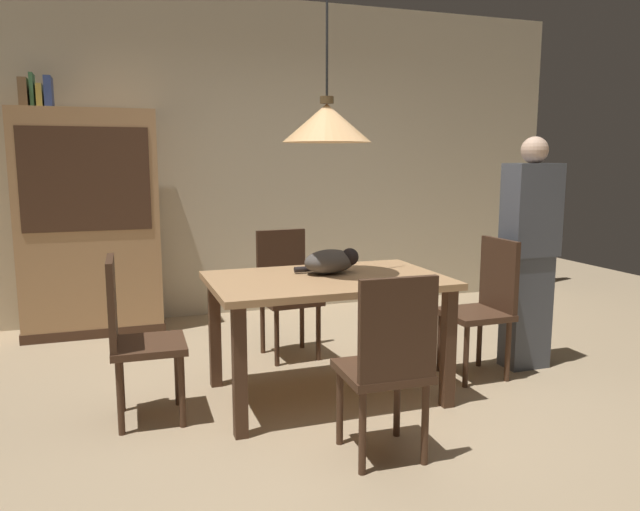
{
  "coord_description": "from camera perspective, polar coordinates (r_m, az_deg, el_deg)",
  "views": [
    {
      "loc": [
        -1.26,
        -3.03,
        1.46
      ],
      "look_at": [
        -0.02,
        0.56,
        0.85
      ],
      "focal_mm": 34.12,
      "sensor_mm": 36.0,
      "label": 1
    }
  ],
  "objects": [
    {
      "name": "person_standing",
      "position": [
        4.43,
        19.01,
        0.15
      ],
      "size": [
        0.36,
        0.22,
        1.6
      ],
      "color": "#4C515B",
      "rests_on": "ground"
    },
    {
      "name": "chair_right_side",
      "position": [
        4.22,
        15.21,
        -4.17
      ],
      "size": [
        0.4,
        0.4,
        0.93
      ],
      "color": "#472D1E",
      "rests_on": "ground"
    },
    {
      "name": "book_brown_thick",
      "position": [
        5.4,
        -26.0,
        13.54
      ],
      "size": [
        0.06,
        0.24,
        0.22
      ],
      "primitive_type": "cube",
      "color": "brown",
      "rests_on": "hutch_bookcase"
    },
    {
      "name": "book_green_slim",
      "position": [
        5.4,
        -25.36,
        13.8
      ],
      "size": [
        0.03,
        0.2,
        0.26
      ],
      "primitive_type": "cube",
      "color": "#427A4C",
      "rests_on": "hutch_bookcase"
    },
    {
      "name": "pendant_lamp",
      "position": [
        3.6,
        0.64,
        12.37
      ],
      "size": [
        0.52,
        0.52,
        1.3
      ],
      "color": "#E0A86B"
    },
    {
      "name": "chair_far_back",
      "position": [
        4.53,
        -3.22,
        -2.98
      ],
      "size": [
        0.43,
        0.43,
        0.93
      ],
      "color": "#472D1E",
      "rests_on": "ground"
    },
    {
      "name": "book_yellow_short",
      "position": [
        5.39,
        -24.78,
        13.42
      ],
      "size": [
        0.04,
        0.2,
        0.18
      ],
      "primitive_type": "cube",
      "color": "gold",
      "rests_on": "hutch_bookcase"
    },
    {
      "name": "chair_left_side",
      "position": [
        3.52,
        -17.11,
        -6.91
      ],
      "size": [
        0.41,
        0.41,
        0.93
      ],
      "color": "#472D1E",
      "rests_on": "ground"
    },
    {
      "name": "cat_sleeping",
      "position": [
        3.77,
        1.07,
        -0.54
      ],
      "size": [
        0.4,
        0.29,
        0.16
      ],
      "color": "#4C4742",
      "rests_on": "dining_table"
    },
    {
      "name": "back_wall",
      "position": [
        5.81,
        -6.67,
        8.95
      ],
      "size": [
        6.4,
        0.1,
        2.9
      ],
      "primitive_type": "cube",
      "color": "beige",
      "rests_on": "ground"
    },
    {
      "name": "hutch_bookcase",
      "position": [
        5.38,
        -20.79,
        2.44
      ],
      "size": [
        1.12,
        0.45,
        1.85
      ],
      "color": "tan",
      "rests_on": "ground"
    },
    {
      "name": "dining_table",
      "position": [
        3.68,
        0.61,
        -3.58
      ],
      "size": [
        1.4,
        0.9,
        0.75
      ],
      "color": "tan",
      "rests_on": "ground"
    },
    {
      "name": "book_blue_wide",
      "position": [
        5.39,
        -24.09,
        13.78
      ],
      "size": [
        0.06,
        0.24,
        0.24
      ],
      "primitive_type": "cube",
      "color": "#384C93",
      "rests_on": "hutch_bookcase"
    },
    {
      "name": "chair_near_front",
      "position": [
        2.94,
        6.43,
        -9.72
      ],
      "size": [
        0.41,
        0.41,
        0.93
      ],
      "color": "#472D1E",
      "rests_on": "ground"
    },
    {
      "name": "ground",
      "position": [
        3.59,
        3.31,
        -14.89
      ],
      "size": [
        10.0,
        10.0,
        0.0
      ],
      "primitive_type": "plane",
      "color": "tan"
    }
  ]
}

